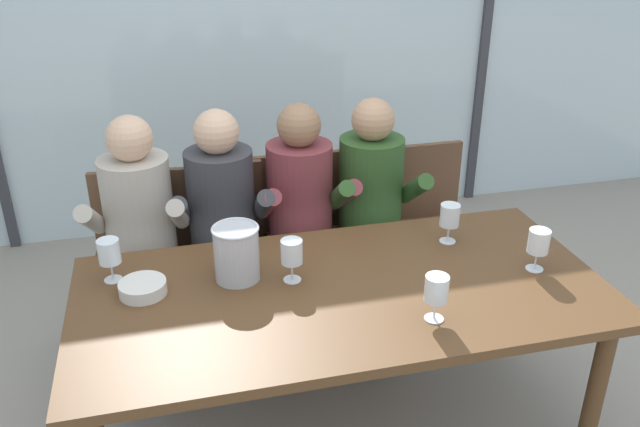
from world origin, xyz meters
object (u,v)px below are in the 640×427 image
chair_near_curtain (139,250)px  chair_right_of_center (366,220)px  person_beige_jumper (139,229)px  person_olive_shirt (375,204)px  tasting_bowl (143,288)px  wine_glass_by_left_taster (450,217)px  wine_glass_center_pour (538,243)px  chair_left_of_center (227,241)px  person_maroon_top (304,212)px  ice_bucket_primary (236,252)px  dining_table (342,304)px  chair_near_window_right (428,216)px  person_charcoal_jacket (223,220)px  wine_glass_near_bucket (292,254)px  wine_glass_spare_empty (436,291)px  wine_glass_by_right_taster (109,252)px  chair_center (291,230)px

chair_near_curtain → chair_right_of_center: (1.17, 0.04, 0.00)m
person_beige_jumper → person_olive_shirt: same height
tasting_bowl → wine_glass_by_left_taster: wine_glass_by_left_taster is taller
chair_right_of_center → wine_glass_center_pour: wine_glass_center_pour is taller
chair_left_of_center → person_maroon_top: 0.43m
chair_near_curtain → ice_bucket_primary: size_ratio=4.05×
chair_left_of_center → ice_bucket_primary: ice_bucket_primary is taller
dining_table → chair_near_window_right: 1.17m
dining_table → chair_near_curtain: (-0.78, 0.89, -0.13)m
dining_table → person_olive_shirt: 0.85m
person_charcoal_jacket → wine_glass_near_bucket: (0.20, -0.66, 0.15)m
wine_glass_spare_empty → chair_near_curtain: bearing=131.6°
person_beige_jumper → person_charcoal_jacket: same height
wine_glass_by_left_taster → wine_glass_center_pour: same height
person_olive_shirt → wine_glass_by_right_taster: (-1.23, -0.49, 0.16)m
tasting_bowl → wine_glass_spare_empty: bearing=-22.8°
chair_right_of_center → tasting_bowl: size_ratio=5.07×
chair_near_curtain → chair_center: 0.76m
chair_left_of_center → person_charcoal_jacket: bearing=-103.0°
chair_right_of_center → person_beige_jumper: person_beige_jumper is taller
wine_glass_near_bucket → wine_glass_spare_empty: size_ratio=1.00×
chair_center → chair_right_of_center: 0.41m
chair_center → wine_glass_by_right_taster: bearing=-139.7°
wine_glass_center_pour → chair_near_curtain: bearing=148.9°
chair_near_window_right → wine_glass_near_bucket: bearing=-139.5°
person_beige_jumper → wine_glass_center_pour: 1.74m
chair_near_curtain → wine_glass_by_left_taster: wine_glass_by_left_taster is taller
person_olive_shirt → chair_right_of_center: bearing=87.3°
chair_near_window_right → wine_glass_by_right_taster: (-1.59, -0.63, 0.33)m
person_olive_shirt → tasting_bowl: (-1.11, -0.62, 0.06)m
person_maroon_top → ice_bucket_primary: size_ratio=5.49×
ice_bucket_primary → chair_center: bearing=64.4°
wine_glass_by_left_taster → chair_near_window_right: bearing=73.0°
dining_table → chair_near_curtain: size_ratio=2.24×
person_olive_shirt → wine_glass_by_right_taster: person_olive_shirt is taller
chair_near_window_right → wine_glass_spare_empty: wine_glass_spare_empty is taller
ice_bucket_primary → person_olive_shirt: bearing=38.0°
wine_glass_by_right_taster → chair_right_of_center: bearing=28.0°
chair_right_of_center → wine_glass_spare_empty: bearing=-99.6°
chair_left_of_center → chair_near_window_right: same height
chair_near_window_right → wine_glass_by_left_taster: (-0.20, -0.65, 0.32)m
wine_glass_spare_empty → chair_near_window_right: bearing=67.7°
wine_glass_center_pour → wine_glass_by_right_taster: 1.66m
chair_left_of_center → chair_right_of_center: 0.74m
person_charcoal_jacket → person_olive_shirt: same height
chair_near_curtain → wine_glass_center_pour: bearing=-26.1°
person_beige_jumper → wine_glass_by_right_taster: 0.52m
wine_glass_by_right_taster → wine_glass_spare_empty: same height
wine_glass_spare_empty → chair_left_of_center: bearing=117.8°
tasting_bowl → wine_glass_by_right_taster: wine_glass_by_right_taster is taller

